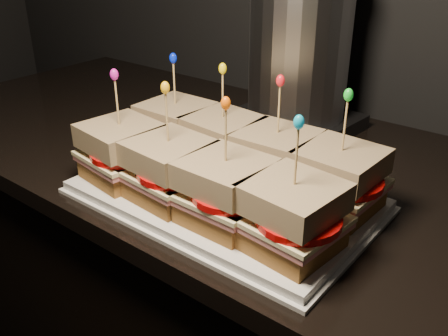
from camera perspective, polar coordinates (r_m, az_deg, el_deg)
The scene contains 61 objects.
platter at distance 0.73m, azimuth 0.00°, elevation -3.23°, with size 0.42×0.26×0.02m, color white.
platter_rim at distance 0.73m, azimuth 0.00°, elevation -3.64°, with size 0.43×0.27×0.01m, color white.
sandwich_0_bread_bot at distance 0.85m, azimuth -5.40°, elevation 2.75°, with size 0.10×0.10×0.03m, color #5D3713.
sandwich_0_ham at distance 0.84m, azimuth -5.45°, elevation 3.87°, with size 0.11×0.11×0.01m, color #C66567.
sandwich_0_cheese at distance 0.84m, azimuth -5.47°, elevation 4.31°, with size 0.11×0.11×0.01m, color beige.
sandwich_0_tomato at distance 0.82m, azimuth -5.17°, elevation 4.48°, with size 0.10×0.10×0.01m, color red.
sandwich_0_bread_top at distance 0.83m, azimuth -5.55°, elevation 6.19°, with size 0.10×0.10×0.03m, color #4C2A0C.
sandwich_0_pick at distance 0.81m, azimuth -5.70°, elevation 9.31°, with size 0.00×0.00×0.09m, color tan.
sandwich_0_frill at distance 0.80m, azimuth -5.84°, elevation 12.39°, with size 0.01×0.01×0.02m, color #061EDB.
sandwich_1_bread_bot at distance 0.79m, azimuth -0.14°, elevation 0.98°, with size 0.10×0.10×0.03m, color #5D3713.
sandwich_1_ham at distance 0.78m, azimuth -0.15°, elevation 2.17°, with size 0.11×0.11×0.01m, color #C66567.
sandwich_1_cheese at distance 0.78m, azimuth -0.15°, elevation 2.64°, with size 0.11×0.11×0.01m, color beige.
sandwich_1_tomato at distance 0.76m, azimuth 0.28°, elevation 2.78°, with size 0.10×0.10×0.01m, color red.
sandwich_1_bread_top at distance 0.77m, azimuth -0.15°, elevation 4.64°, with size 0.10×0.10×0.03m, color #4C2A0C.
sandwich_1_pick at distance 0.75m, azimuth -0.15°, elevation 7.99°, with size 0.00×0.00×0.09m, color tan.
sandwich_1_frill at distance 0.74m, azimuth -0.16°, elevation 11.31°, with size 0.01×0.01×0.02m, color yellow.
sandwich_2_bread_bot at distance 0.74m, azimuth 5.89°, elevation -1.06°, with size 0.10×0.10×0.03m, color #5D3713.
sandwich_2_ham at distance 0.73m, azimuth 5.96°, elevation 0.18°, with size 0.11×0.11×0.01m, color #C66567.
sandwich_2_cheese at distance 0.73m, azimuth 5.98°, elevation 0.67°, with size 0.11×0.11×0.01m, color beige.
sandwich_2_tomato at distance 0.71m, azimuth 6.55°, elevation 0.79°, with size 0.10×0.10×0.01m, color red.
sandwich_2_bread_top at distance 0.71m, azimuth 6.09°, elevation 2.79°, with size 0.10×0.10×0.03m, color #4C2A0C.
sandwich_2_pick at distance 0.70m, azimuth 6.27°, elevation 6.36°, with size 0.00×0.00×0.09m, color tan.
sandwich_2_frill at distance 0.68m, azimuth 6.46°, elevation 9.90°, with size 0.01×0.01×0.02m, color red.
sandwich_3_bread_bot at distance 0.70m, azimuth 12.74°, elevation -3.37°, with size 0.10×0.10×0.03m, color #5D3713.
sandwich_3_ham at distance 0.69m, azimuth 12.88°, elevation -2.08°, with size 0.11×0.11×0.01m, color #C66567.
sandwich_3_cheese at distance 0.69m, azimuth 12.94°, elevation -1.56°, with size 0.11×0.11×0.01m, color beige.
sandwich_3_tomato at distance 0.67m, azimuth 13.69°, elevation -1.48°, with size 0.10×0.10×0.01m, color red.
sandwich_3_bread_top at distance 0.67m, azimuth 13.19°, elevation 0.64°, with size 0.10×0.10×0.03m, color #4C2A0C.
sandwich_3_pick at distance 0.65m, azimuth 13.61°, elevation 4.38°, with size 0.00×0.00×0.09m, color tan.
sandwich_3_frill at distance 0.64m, azimuth 14.04°, elevation 8.12°, with size 0.01×0.01×0.02m, color green.
sandwich_4_bread_bot at distance 0.78m, azimuth -11.41°, elevation -0.04°, with size 0.10×0.10×0.03m, color #5D3713.
sandwich_4_ham at distance 0.77m, azimuth -11.52°, elevation 1.15°, with size 0.11×0.11×0.01m, color #C66567.
sandwich_4_cheese at distance 0.77m, azimuth -11.57°, elevation 1.63°, with size 0.11×0.11×0.01m, color beige.
sandwich_4_tomato at distance 0.75m, azimuth -11.36°, elevation 1.76°, with size 0.10×0.10×0.01m, color red.
sandwich_4_bread_top at distance 0.75m, azimuth -11.77°, elevation 3.65°, with size 0.10×0.10×0.03m, color #4C2A0C.
sandwich_4_pick at distance 0.74m, azimuth -12.10°, elevation 7.04°, with size 0.00×0.00×0.09m, color tan.
sandwich_4_frill at distance 0.72m, azimuth -12.44°, elevation 10.40°, with size 0.01×0.01×0.02m, color #C41A9D.
sandwich_5_bread_bot at distance 0.71m, azimuth -6.13°, elevation -2.24°, with size 0.10×0.10×0.03m, color #5D3713.
sandwich_5_ham at distance 0.70m, azimuth -6.20°, elevation -0.96°, with size 0.11×0.11×0.01m, color #C66567.
sandwich_5_cheese at distance 0.70m, azimuth -6.22°, elevation -0.45°, with size 0.11×0.11×0.01m, color beige.
sandwich_5_tomato at distance 0.68m, azimuth -5.88°, elevation -0.35°, with size 0.10×0.10×0.01m, color red.
sandwich_5_bread_top at distance 0.69m, azimuth -6.34°, elevation 1.73°, with size 0.10×0.10×0.03m, color #4C2A0C.
sandwich_5_pick at distance 0.67m, azimuth -6.54°, elevation 5.42°, with size 0.00×0.00×0.09m, color tan.
sandwich_5_frill at distance 0.65m, azimuth -6.74°, elevation 9.11°, with size 0.01×0.01×0.02m, color #F8AD11.
sandwich_6_bread_bot at distance 0.65m, azimuth 0.18°, elevation -4.84°, with size 0.10×0.10×0.03m, color #5D3713.
sandwich_6_ham at distance 0.64m, azimuth 0.18°, elevation -3.48°, with size 0.11×0.11×0.01m, color #C66567.
sandwich_6_cheese at distance 0.64m, azimuth 0.18°, elevation -2.94°, with size 0.11×0.11×0.01m, color beige.
sandwich_6_tomato at distance 0.63m, azimuth 0.70°, elevation -2.88°, with size 0.10×0.10×0.01m, color red.
sandwich_6_bread_top at distance 0.63m, azimuth 0.18°, elevation -0.60°, with size 0.10×0.10×0.03m, color #4C2A0C.
sandwich_6_pick at distance 0.61m, azimuth 0.19°, elevation 3.39°, with size 0.00×0.00×0.09m, color tan.
sandwich_6_frill at distance 0.59m, azimuth 0.19°, elevation 7.42°, with size 0.01×0.01×0.02m, color #F25C08.
sandwich_7_bread_bot at distance 0.61m, azimuth 7.63°, elevation -7.80°, with size 0.10×0.10×0.03m, color #5D3713.
sandwich_7_ham at distance 0.60m, azimuth 7.73°, elevation -6.39°, with size 0.11×0.11×0.01m, color #C66567.
sandwich_7_cheese at distance 0.59m, azimuth 7.77°, elevation -5.82°, with size 0.11×0.11×0.01m, color beige.
sandwich_7_tomato at distance 0.58m, azimuth 8.52°, elevation -5.82°, with size 0.10×0.10×0.01m, color red.
sandwich_7_bread_top at distance 0.58m, azimuth 7.94°, elevation -3.35°, with size 0.10×0.10×0.03m, color #4C2A0C.
sandwich_7_pick at distance 0.56m, azimuth 8.24°, elevation 0.89°, with size 0.00×0.00×0.09m, color tan.
sandwich_7_frill at distance 0.54m, azimuth 8.55°, elevation 5.21°, with size 0.01×0.01×0.02m, color #0E90B7.
appliance_base at distance 1.01m, azimuth 8.08°, elevation 5.39°, with size 0.23×0.19×0.03m, color #262628.
appliance_body at distance 0.97m, azimuth 8.59°, elevation 12.94°, with size 0.19×0.19×0.24m, color silver.
appliance at distance 0.97m, azimuth 8.57°, elevation 12.67°, with size 0.23×0.19×0.29m, color silver, non-canonical shape.
Camera 1 is at (-0.38, 1.04, 1.26)m, focal length 40.00 mm.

